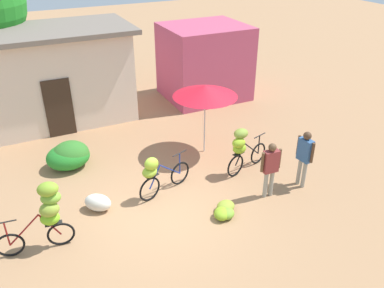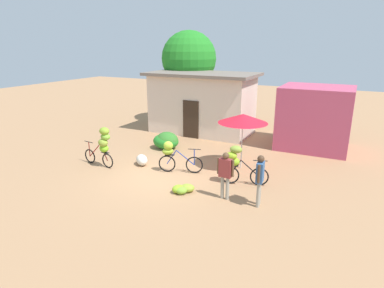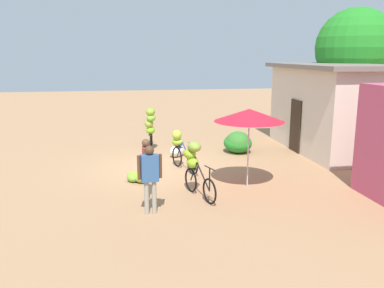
# 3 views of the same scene
# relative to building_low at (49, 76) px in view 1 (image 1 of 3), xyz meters

# --- Properties ---
(ground_plane) EXTENTS (60.00, 60.00, 0.00)m
(ground_plane) POSITION_rel_building_low_xyz_m (1.50, -6.76, -1.69)
(ground_plane) COLOR #A47853
(building_low) EXTENTS (5.97, 3.24, 3.34)m
(building_low) POSITION_rel_building_low_xyz_m (0.00, 0.00, 0.00)
(building_low) COLOR beige
(building_low) RESTS_ON ground
(shop_pink) EXTENTS (3.20, 2.80, 2.94)m
(shop_pink) POSITION_rel_building_low_xyz_m (6.04, -0.24, -0.22)
(shop_pink) COLOR #B94766
(shop_pink) RESTS_ON ground
(hedge_bush_front_left) EXTENTS (1.26, 1.07, 0.73)m
(hedge_bush_front_left) POSITION_rel_building_low_xyz_m (-0.21, -3.61, -1.33)
(hedge_bush_front_left) COLOR #268429
(hedge_bush_front_left) RESTS_ON ground
(hedge_bush_front_right) EXTENTS (1.09, 0.95, 0.83)m
(hedge_bush_front_right) POSITION_rel_building_low_xyz_m (-0.13, -3.62, -1.28)
(hedge_bush_front_right) COLOR #337729
(hedge_bush_front_right) RESTS_ON ground
(market_umbrella) EXTENTS (1.95, 1.95, 2.24)m
(market_umbrella) POSITION_rel_building_low_xyz_m (3.86, -4.50, 0.37)
(market_umbrella) COLOR beige
(market_umbrella) RESTS_ON ground
(bicycle_leftmost) EXTENTS (1.66, 0.46, 1.68)m
(bicycle_leftmost) POSITION_rel_building_low_xyz_m (-1.16, -6.88, -0.67)
(bicycle_leftmost) COLOR black
(bicycle_leftmost) RESTS_ON ground
(bicycle_near_pile) EXTENTS (1.67, 0.73, 1.26)m
(bicycle_near_pile) POSITION_rel_building_low_xyz_m (1.63, -6.11, -0.96)
(bicycle_near_pile) COLOR black
(bicycle_near_pile) RESTS_ON ground
(bicycle_center_loaded) EXTENTS (1.63, 0.66, 1.44)m
(bicycle_center_loaded) POSITION_rel_building_low_xyz_m (4.23, -6.09, -0.82)
(bicycle_center_loaded) COLOR black
(bicycle_center_loaded) RESTS_ON ground
(banana_pile_on_ground) EXTENTS (0.81, 0.78, 0.27)m
(banana_pile_on_ground) POSITION_rel_building_low_xyz_m (2.84, -7.57, -1.56)
(banana_pile_on_ground) COLOR #86B025
(banana_pile_on_ground) RESTS_ON ground
(produce_sack) EXTENTS (0.82, 0.79, 0.44)m
(produce_sack) POSITION_rel_building_low_xyz_m (0.07, -6.00, -1.47)
(produce_sack) COLOR silver
(produce_sack) RESTS_ON ground
(person_vendor) EXTENTS (0.58, 0.22, 1.58)m
(person_vendor) POSITION_rel_building_low_xyz_m (4.28, -7.37, -0.72)
(person_vendor) COLOR gray
(person_vendor) RESTS_ON ground
(person_bystander) EXTENTS (0.24, 0.58, 1.66)m
(person_bystander) POSITION_rel_building_low_xyz_m (5.39, -7.35, -0.67)
(person_bystander) COLOR gray
(person_bystander) RESTS_ON ground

